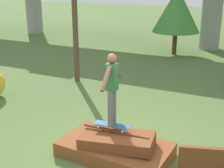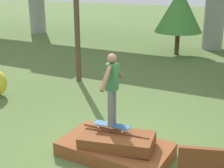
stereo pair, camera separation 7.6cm
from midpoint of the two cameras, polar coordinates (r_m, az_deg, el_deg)
ground_plane at (r=7.10m, az=0.89°, el=-12.89°), size 80.00×80.00×0.00m
scrap_pile at (r=6.96m, az=0.98°, el=-11.46°), size 2.46×1.48×0.62m
scrap_plank_loose at (r=6.47m, az=18.04°, el=-13.80°), size 1.25×0.48×0.68m
skateboard at (r=6.83m, az=0.32°, el=-7.55°), size 0.82×0.26×0.09m
skater at (r=6.48m, az=0.34°, el=-0.23°), size 0.23×1.08×1.58m
tree_behind_right at (r=16.20m, az=12.34°, el=13.04°), size 2.37×2.37×3.32m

